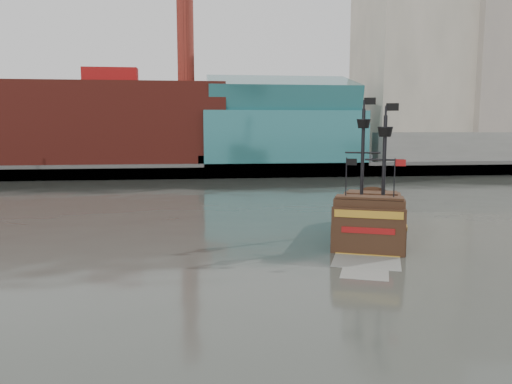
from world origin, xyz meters
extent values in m
plane|color=#2C2F29|center=(0.00, 0.00, 0.00)|extent=(400.00, 400.00, 0.00)
cube|color=slate|center=(0.00, 92.00, 1.00)|extent=(220.00, 60.00, 2.00)
cube|color=#4C4C49|center=(0.00, 62.50, 1.30)|extent=(220.00, 1.00, 2.60)
cube|color=maroon|center=(-22.00, 72.00, 9.50)|extent=(42.00, 18.00, 15.00)
cube|color=#2C7075|center=(10.00, 70.00, 7.00)|extent=(30.00, 16.00, 10.00)
cube|color=beige|center=(40.00, 80.00, 25.00)|extent=(20.00, 22.00, 46.00)
cube|color=gray|center=(58.00, 76.00, 21.00)|extent=(18.00, 18.00, 38.00)
cube|color=beige|center=(50.00, 97.00, 28.00)|extent=(24.00, 20.00, 52.00)
cube|color=slate|center=(48.00, 66.00, 5.00)|extent=(40.00, 6.00, 6.00)
cylinder|color=maroon|center=(-8.00, 74.00, 28.00)|extent=(3.20, 3.20, 22.00)
cube|color=#2C7075|center=(10.00, 70.00, 15.00)|extent=(28.00, 14.94, 8.78)
cube|color=black|center=(8.01, 14.22, 0.64)|extent=(9.68, 13.90, 2.78)
cube|color=#552F1F|center=(8.01, 14.22, 2.19)|extent=(8.71, 12.51, 0.32)
cube|color=black|center=(9.89, 19.00, 2.57)|extent=(5.17, 4.05, 1.07)
cube|color=black|center=(5.98, 9.04, 3.00)|extent=(5.36, 3.45, 1.93)
cube|color=black|center=(5.62, 8.13, 1.28)|extent=(4.98, 2.17, 4.28)
cube|color=#AD7D21|center=(5.56, 7.99, 3.00)|extent=(4.51, 1.84, 0.53)
cube|color=maroon|center=(5.56, 7.99, 1.82)|extent=(3.52, 1.45, 0.43)
cylinder|color=black|center=(7.80, 16.02, 6.53)|extent=(0.39, 0.39, 8.34)
cylinder|color=black|center=(8.20, 12.07, 6.20)|extent=(0.39, 0.39, 7.70)
cone|color=black|center=(7.80, 16.02, 9.41)|extent=(1.53, 1.53, 0.75)
cone|color=black|center=(8.20, 12.07, 8.77)|extent=(1.53, 1.53, 0.75)
cube|color=black|center=(8.25, 15.85, 11.34)|extent=(0.91, 0.38, 0.59)
cube|color=black|center=(8.65, 11.90, 10.70)|extent=(0.91, 0.38, 0.59)
cube|color=gray|center=(4.96, 6.45, 0.01)|extent=(5.64, 5.25, 0.02)
camera|label=1|loc=(-6.68, -25.68, 9.24)|focal=35.00mm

